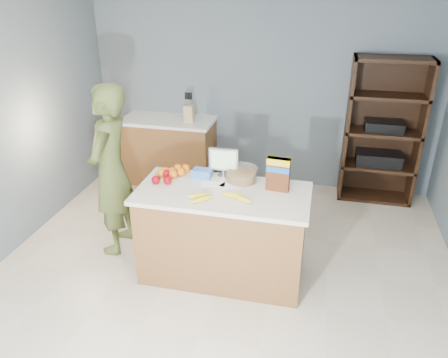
% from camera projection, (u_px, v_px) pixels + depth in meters
% --- Properties ---
extents(floor, '(4.50, 5.00, 0.02)m').
position_uv_depth(floor, '(215.00, 292.00, 4.03)').
color(floor, beige).
rests_on(floor, ground).
extents(walls, '(4.52, 5.02, 2.51)m').
position_uv_depth(walls, '(214.00, 121.00, 3.32)').
color(walls, slate).
rests_on(walls, ground).
extents(counter_peninsula, '(1.56, 0.76, 0.90)m').
position_uv_depth(counter_peninsula, '(223.00, 237.00, 4.11)').
color(counter_peninsula, brown).
rests_on(counter_peninsula, ground).
extents(back_cabinet, '(1.24, 0.62, 0.90)m').
position_uv_depth(back_cabinet, '(169.00, 150.00, 6.01)').
color(back_cabinet, brown).
rests_on(back_cabinet, ground).
extents(shelving_unit, '(0.90, 0.40, 1.80)m').
position_uv_depth(shelving_unit, '(382.00, 133.00, 5.41)').
color(shelving_unit, black).
rests_on(shelving_unit, ground).
extents(person, '(0.44, 0.66, 1.76)m').
position_uv_depth(person, '(111.00, 171.00, 4.35)').
color(person, '#4A5626').
rests_on(person, ground).
extents(knife_block, '(0.12, 0.10, 0.31)m').
position_uv_depth(knife_block, '(189.00, 113.00, 5.66)').
color(knife_block, tan).
rests_on(knife_block, back_cabinet).
extents(envelopes, '(0.41, 0.20, 0.00)m').
position_uv_depth(envelopes, '(222.00, 185.00, 4.01)').
color(envelopes, white).
rests_on(envelopes, counter_peninsula).
extents(bananas, '(0.58, 0.25, 0.05)m').
position_uv_depth(bananas, '(219.00, 197.00, 3.76)').
color(bananas, yellow).
rests_on(bananas, counter_peninsula).
extents(apples, '(0.19, 0.23, 0.08)m').
position_uv_depth(apples, '(163.00, 178.00, 4.06)').
color(apples, '#90010E').
rests_on(apples, counter_peninsula).
extents(oranges, '(0.28, 0.24, 0.08)m').
position_uv_depth(oranges, '(174.00, 171.00, 4.20)').
color(oranges, orange).
rests_on(oranges, counter_peninsula).
extents(blue_carton, '(0.18, 0.13, 0.08)m').
position_uv_depth(blue_carton, '(202.00, 173.00, 4.16)').
color(blue_carton, blue).
rests_on(blue_carton, counter_peninsula).
extents(salad_bowl, '(0.30, 0.30, 0.13)m').
position_uv_depth(salad_bowl, '(242.00, 175.00, 4.08)').
color(salad_bowl, '#267219').
rests_on(salad_bowl, counter_peninsula).
extents(tv, '(0.28, 0.12, 0.28)m').
position_uv_depth(tv, '(224.00, 161.00, 4.13)').
color(tv, silver).
rests_on(tv, counter_peninsula).
extents(cereal_box, '(0.21, 0.09, 0.31)m').
position_uv_depth(cereal_box, '(278.00, 172.00, 3.85)').
color(cereal_box, '#592B14').
rests_on(cereal_box, counter_peninsula).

